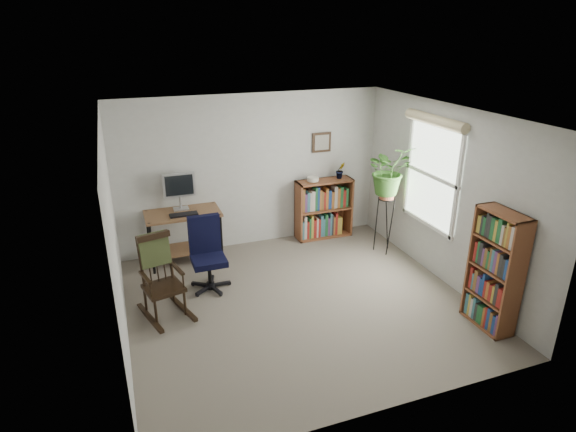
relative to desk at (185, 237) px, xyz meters
name	(u,v)px	position (x,y,z in m)	size (l,w,h in m)	color
floor	(299,302)	(1.16, -1.70, -0.39)	(4.20, 4.00, 0.00)	slate
ceiling	(300,115)	(1.16, -1.70, 2.01)	(4.20, 4.00, 0.00)	silver
wall_back	(253,172)	(1.16, 0.30, 0.81)	(4.20, 0.00, 2.40)	#BABAB6
wall_front	(387,299)	(1.16, -3.70, 0.81)	(4.20, 0.00, 2.40)	#BABAB6
wall_left	(114,241)	(-0.94, -1.70, 0.81)	(0.00, 4.00, 2.40)	#BABAB6
wall_right	(446,196)	(3.26, -1.70, 0.81)	(0.00, 4.00, 2.40)	#BABAB6
window	(431,176)	(3.22, -1.40, 1.01)	(0.12, 1.20, 1.50)	white
desk	(185,237)	(0.00, 0.00, 0.00)	(1.08, 0.60, 0.78)	brown
monitor	(180,191)	(0.00, 0.14, 0.67)	(0.46, 0.16, 0.56)	#AEAFB3
keyboard	(184,214)	(0.00, -0.12, 0.40)	(0.40, 0.15, 0.03)	black
office_chair	(208,255)	(0.17, -0.95, 0.11)	(0.55, 0.55, 1.01)	black
rocking_chair	(163,278)	(-0.47, -1.40, 0.13)	(0.54, 0.90, 1.04)	black
low_bookshelf	(324,209)	(2.32, 0.12, 0.10)	(0.94, 0.31, 0.99)	brown
tall_bookshelf	(495,271)	(3.08, -2.92, 0.33)	(0.27, 0.63, 1.44)	brown
plant_stand	(385,221)	(2.96, -0.73, 0.12)	(0.28, 0.28, 1.03)	black
spider_plant	(391,146)	(2.96, -0.73, 1.29)	(1.69, 1.88, 1.46)	#346623
potted_plant_small	(340,175)	(2.60, 0.13, 0.65)	(0.13, 0.24, 0.11)	#346623
framed_picture	(322,142)	(2.32, 0.27, 1.18)	(0.32, 0.04, 0.32)	black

